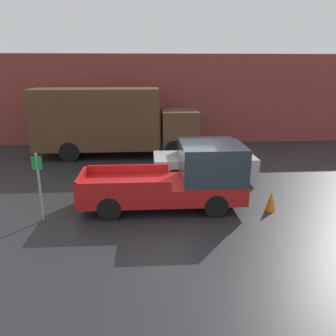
{
  "coord_description": "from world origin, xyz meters",
  "views": [
    {
      "loc": [
        -1.15,
        -10.28,
        4.6
      ],
      "look_at": [
        -0.43,
        1.06,
        1.08
      ],
      "focal_mm": 35.0,
      "sensor_mm": 36.0,
      "label": 1
    }
  ],
  "objects_px": {
    "car": "(205,160)",
    "pickup_truck": "(181,179)",
    "traffic_cone": "(271,201)",
    "parking_sign": "(39,183)",
    "newspaper_box": "(119,136)",
    "delivery_truck": "(110,121)"
  },
  "relations": [
    {
      "from": "newspaper_box",
      "to": "parking_sign",
      "type": "bearing_deg",
      "value": -98.57
    },
    {
      "from": "delivery_truck",
      "to": "newspaper_box",
      "type": "relative_size",
      "value": 8.06
    },
    {
      "from": "car",
      "to": "parking_sign",
      "type": "xyz_separation_m",
      "value": [
        -5.69,
        -3.62,
        0.38
      ]
    },
    {
      "from": "traffic_cone",
      "to": "delivery_truck",
      "type": "bearing_deg",
      "value": 128.81
    },
    {
      "from": "parking_sign",
      "to": "traffic_cone",
      "type": "height_order",
      "value": "parking_sign"
    },
    {
      "from": "car",
      "to": "traffic_cone",
      "type": "bearing_deg",
      "value": -63.48
    },
    {
      "from": "newspaper_box",
      "to": "traffic_cone",
      "type": "distance_m",
      "value": 11.66
    },
    {
      "from": "car",
      "to": "traffic_cone",
      "type": "distance_m",
      "value": 3.76
    },
    {
      "from": "pickup_truck",
      "to": "parking_sign",
      "type": "xyz_separation_m",
      "value": [
        -4.39,
        -0.8,
        0.24
      ]
    },
    {
      "from": "parking_sign",
      "to": "newspaper_box",
      "type": "relative_size",
      "value": 2.06
    },
    {
      "from": "delivery_truck",
      "to": "parking_sign",
      "type": "bearing_deg",
      "value": -99.73
    },
    {
      "from": "pickup_truck",
      "to": "traffic_cone",
      "type": "height_order",
      "value": "pickup_truck"
    },
    {
      "from": "pickup_truck",
      "to": "car",
      "type": "relative_size",
      "value": 1.29
    },
    {
      "from": "parking_sign",
      "to": "newspaper_box",
      "type": "distance_m",
      "value": 10.54
    },
    {
      "from": "car",
      "to": "pickup_truck",
      "type": "bearing_deg",
      "value": -114.85
    },
    {
      "from": "pickup_truck",
      "to": "newspaper_box",
      "type": "height_order",
      "value": "pickup_truck"
    },
    {
      "from": "car",
      "to": "newspaper_box",
      "type": "relative_size",
      "value": 4.0
    },
    {
      "from": "parking_sign",
      "to": "traffic_cone",
      "type": "bearing_deg",
      "value": 2.18
    },
    {
      "from": "newspaper_box",
      "to": "traffic_cone",
      "type": "xyz_separation_m",
      "value": [
        5.79,
        -10.12,
        -0.18
      ]
    },
    {
      "from": "delivery_truck",
      "to": "newspaper_box",
      "type": "bearing_deg",
      "value": 84.91
    },
    {
      "from": "newspaper_box",
      "to": "delivery_truck",
      "type": "bearing_deg",
      "value": -95.09
    },
    {
      "from": "pickup_truck",
      "to": "parking_sign",
      "type": "height_order",
      "value": "parking_sign"
    }
  ]
}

